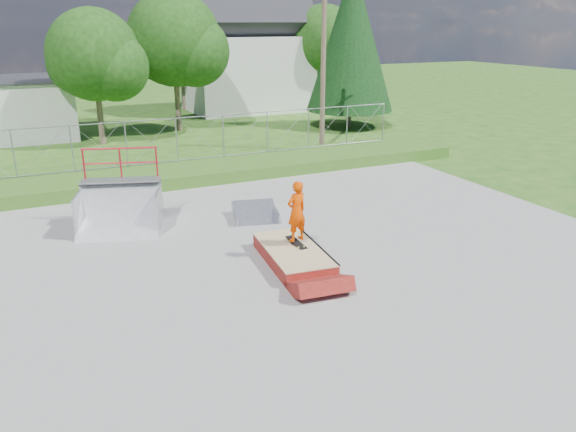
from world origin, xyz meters
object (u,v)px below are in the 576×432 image
(grind_box, at_px, (293,256))
(quarter_pipe, at_px, (118,194))
(flat_bank_ramp, at_px, (255,213))
(skater, at_px, (297,214))

(grind_box, bearing_deg, quarter_pipe, 136.15)
(quarter_pipe, relative_size, flat_bank_ramp, 1.61)
(flat_bank_ramp, relative_size, skater, 0.91)
(flat_bank_ramp, bearing_deg, skater, -80.21)
(grind_box, xyz_separation_m, skater, (0.18, 0.20, 1.05))
(grind_box, relative_size, skater, 1.86)
(quarter_pipe, relative_size, skater, 1.47)
(grind_box, relative_size, quarter_pipe, 1.27)
(grind_box, height_order, quarter_pipe, quarter_pipe)
(quarter_pipe, height_order, skater, quarter_pipe)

